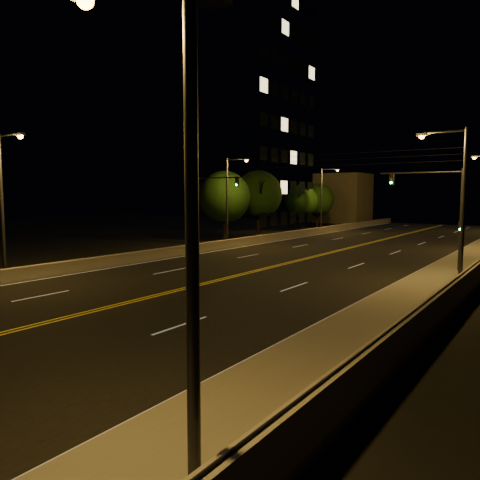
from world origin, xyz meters
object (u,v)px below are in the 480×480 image
Objects in this scene: traffic_signal_left at (205,205)px; tree_2 at (301,201)px; building_tower at (213,119)px; streetlight_5 at (230,195)px; streetlight_1 at (458,196)px; streetlight_6 at (323,195)px; tree_1 at (258,194)px; tree_0 at (224,197)px; streetlight_0 at (176,198)px; traffic_signal_right at (445,208)px; tree_3 at (317,200)px; streetlight_4 at (4,195)px.

traffic_signal_left reaches higher than tree_2.
building_tower reaches higher than traffic_signal_left.
tree_2 is at bearing 100.29° from streetlight_5.
streetlight_1 is 36.98m from streetlight_6.
streetlight_6 is 9.94m from tree_1.
tree_0 is 18.81m from tree_2.
streetlight_1 is 45.32m from building_tower.
streetlight_0 reaches higher than traffic_signal_right.
tree_2 is at bearing 131.24° from traffic_signal_right.
traffic_signal_right is at bearing -53.72° from tree_3.
streetlight_0 reaches higher than traffic_signal_left.
tree_0 is (-4.39, 8.61, 0.59)m from traffic_signal_left.
streetlight_1 is at bearing 29.86° from streetlight_4.
traffic_signal_right is at bearing -52.32° from streetlight_6.
streetlight_1 is 1.00× the size of streetlight_4.
streetlight_4 is (-21.40, -12.29, 0.00)m from streetlight_1.
streetlight_0 is 1.32× the size of tree_2.
traffic_signal_left is 0.83× the size of tree_1.
tree_0 is at bearing -48.01° from building_tower.
traffic_signal_left is at bearing -53.45° from building_tower.
tree_2 is (-24.01, 27.39, -0.10)m from traffic_signal_right.
streetlight_4 is 16.68m from traffic_signal_left.
streetlight_1 is 1.00× the size of streetlight_6.
streetlight_1 reaches higher than traffic_signal_left.
tree_0 is (-3.33, -17.21, -0.20)m from streetlight_6.
streetlight_5 is at bearing 90.00° from streetlight_4.
traffic_signal_left is 33.37m from tree_3.
streetlight_5 reaches higher than traffic_signal_left.
streetlight_1 reaches higher than tree_0.
tree_0 is 8.40m from tree_1.
tree_1 is (-4.45, 11.95, 0.07)m from streetlight_5.
streetlight_6 reaches higher than tree_0.
streetlight_0 is at bearing -51.70° from traffic_signal_left.
streetlight_5 is 1.07× the size of tree_1.
traffic_signal_left is 28.60m from building_tower.
building_tower is at bearing 148.54° from traffic_signal_right.
tree_0 is at bearing -87.75° from tree_2.
streetlight_1 is 45.26m from tree_3.
streetlight_5 is at bearing -47.90° from building_tower.
streetlight_0 and streetlight_1 have the same top height.
streetlight_1 is at bearing -51.25° from tree_2.
traffic_signal_left is at bearing 86.35° from streetlight_4.
tree_3 is (0.20, 16.02, -0.79)m from tree_1.
streetlight_5 is 5.15m from traffic_signal_left.
streetlight_6 is 8.33m from tree_3.
traffic_signal_right is (-1.46, 25.75, -0.79)m from streetlight_0.
streetlight_5 is 1.13× the size of tree_0.
streetlight_5 reaches higher than tree_2.
building_tower is (-14.60, 16.16, 10.45)m from streetlight_5.
streetlight_4 is at bearing -82.48° from tree_0.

